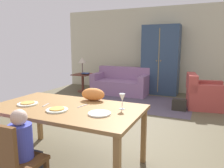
{
  "coord_description": "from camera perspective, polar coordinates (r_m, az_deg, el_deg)",
  "views": [
    {
      "loc": [
        1.41,
        -3.34,
        1.49
      ],
      "look_at": [
        -0.05,
        -0.05,
        0.85
      ],
      "focal_mm": 34.65,
      "sensor_mm": 36.0,
      "label": 1
    }
  ],
  "objects": [
    {
      "name": "couch",
      "position": [
        6.8,
        2.38,
        0.04
      ],
      "size": [
        1.72,
        0.86,
        0.82
      ],
      "color": "gray",
      "rests_on": "ground_plane"
    },
    {
      "name": "cat",
      "position": [
        2.93,
        -5.01,
        -2.71
      ],
      "size": [
        0.34,
        0.21,
        0.17
      ],
      "primitive_type": "ellipsoid",
      "rotation": [
        0.0,
        0.0,
        0.18
      ],
      "color": "orange",
      "rests_on": "dining_table"
    },
    {
      "name": "knife",
      "position": [
        2.69,
        -7.83,
        -5.74
      ],
      "size": [
        0.04,
        0.17,
        0.01
      ],
      "primitive_type": "cube",
      "rotation": [
        0.0,
        0.0,
        -0.18
      ],
      "color": "silver",
      "rests_on": "dining_table"
    },
    {
      "name": "table_lamp",
      "position": [
        7.04,
        -7.87,
        6.09
      ],
      "size": [
        0.26,
        0.26,
        0.54
      ],
      "color": "brown",
      "rests_on": "side_table"
    },
    {
      "name": "plate_near_child",
      "position": [
        2.56,
        -14.3,
        -6.64
      ],
      "size": [
        0.25,
        0.25,
        0.02
      ],
      "primitive_type": "cylinder",
      "color": "silver",
      "rests_on": "dining_table"
    },
    {
      "name": "pizza_near_child",
      "position": [
        2.56,
        -14.32,
        -6.32
      ],
      "size": [
        0.17,
        0.17,
        0.01
      ],
      "primitive_type": "cylinder",
      "color": "gold",
      "rests_on": "plate_near_child"
    },
    {
      "name": "side_table",
      "position": [
        7.11,
        -7.74,
        1.01
      ],
      "size": [
        0.56,
        0.56,
        0.58
      ],
      "color": "brown",
      "rests_on": "ground_plane"
    },
    {
      "name": "wine_glass",
      "position": [
        2.51,
        2.72,
        -3.74
      ],
      "size": [
        0.07,
        0.07,
        0.19
      ],
      "color": "silver",
      "rests_on": "dining_table"
    },
    {
      "name": "dining_chair_child",
      "position": [
        2.21,
        -25.42,
        -17.89
      ],
      "size": [
        0.43,
        0.43,
        0.87
      ],
      "color": "brown",
      "rests_on": "ground_plane"
    },
    {
      "name": "plate_near_man",
      "position": [
        2.93,
        -21.36,
        -4.91
      ],
      "size": [
        0.25,
        0.25,
        0.02
      ],
      "primitive_type": "cylinder",
      "color": "silver",
      "rests_on": "dining_table"
    },
    {
      "name": "book_upper",
      "position": [
        6.95,
        -6.98,
        2.85
      ],
      "size": [
        0.22,
        0.16,
        0.03
      ],
      "primitive_type": "cube",
      "color": "#354A7F",
      "rests_on": "book_lower"
    },
    {
      "name": "person_child",
      "position": [
        2.34,
        -22.06,
        -17.68
      ],
      "size": [
        0.22,
        0.29,
        0.92
      ],
      "color": "#343943",
      "rests_on": "ground_plane"
    },
    {
      "name": "book_lower",
      "position": [
        7.03,
        -6.1,
        2.72
      ],
      "size": [
        0.22,
        0.16,
        0.03
      ],
      "primitive_type": "cube",
      "color": "#943832",
      "rests_on": "side_table"
    },
    {
      "name": "back_wall",
      "position": [
        7.24,
        12.82,
        8.74
      ],
      "size": [
        6.88,
        0.1,
        2.7
      ],
      "primitive_type": "cube",
      "color": "beige",
      "rests_on": "ground_plane"
    },
    {
      "name": "armoire",
      "position": [
        6.85,
        12.69,
        6.17
      ],
      "size": [
        1.1,
        0.59,
        2.1
      ],
      "color": "navy",
      "rests_on": "ground_plane"
    },
    {
      "name": "fork",
      "position": [
        2.83,
        -17.06,
        -5.31
      ],
      "size": [
        0.05,
        0.15,
        0.01
      ],
      "primitive_type": "cube",
      "rotation": [
        0.0,
        0.0,
        0.21
      ],
      "color": "silver",
      "rests_on": "dining_table"
    },
    {
      "name": "pizza_near_man",
      "position": [
        2.93,
        -21.38,
        -4.62
      ],
      "size": [
        0.17,
        0.17,
        0.01
      ],
      "primitive_type": "cylinder",
      "color": "gold",
      "rests_on": "plate_near_man"
    },
    {
      "name": "armchair",
      "position": [
        5.69,
        22.99,
        -2.61
      ],
      "size": [
        0.98,
        0.97,
        0.82
      ],
      "color": "#AA413A",
      "rests_on": "ground_plane"
    },
    {
      "name": "plate_near_woman",
      "position": [
        2.36,
        -3.34,
        -7.77
      ],
      "size": [
        0.25,
        0.25,
        0.02
      ],
      "primitive_type": "cylinder",
      "color": "white",
      "rests_on": "dining_table"
    },
    {
      "name": "area_rug",
      "position": [
        5.79,
        7.65,
        -4.88
      ],
      "size": [
        2.6,
        1.8,
        0.01
      ],
      "primitive_type": "cube",
      "color": "#4D4554",
      "rests_on": "ground_plane"
    },
    {
      "name": "ground_plane",
      "position": [
        4.41,
        3.82,
        -9.84
      ],
      "size": [
        6.88,
        6.31,
        0.02
      ],
      "primitive_type": "cube",
      "color": "brown"
    },
    {
      "name": "handbag",
      "position": [
        5.28,
        17.32,
        -5.31
      ],
      "size": [
        0.32,
        0.16,
        0.26
      ],
      "primitive_type": "cube",
      "color": "black",
      "rests_on": "ground_plane"
    },
    {
      "name": "dining_table",
      "position": [
        2.72,
        -11.88,
        -7.23
      ],
      "size": [
        1.83,
        1.0,
        0.76
      ],
      "color": "olive",
      "rests_on": "ground_plane"
    }
  ]
}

